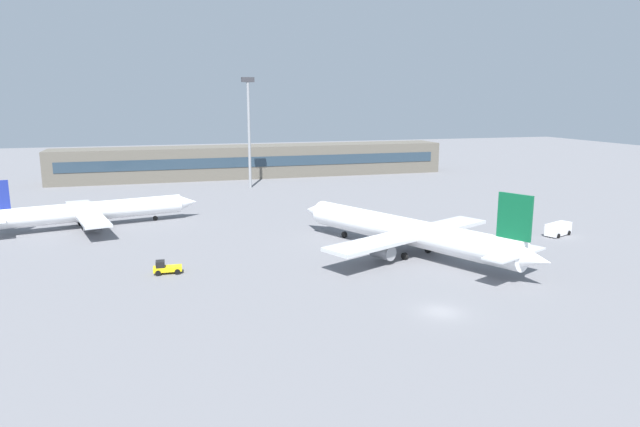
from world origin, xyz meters
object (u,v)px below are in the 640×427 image
at_px(service_van_white, 558,229).
at_px(floodlight_tower_west, 249,125).
at_px(airplane_mid, 93,211).
at_px(airplane_near, 405,231).
at_px(baggage_tug_yellow, 166,268).

distance_m(service_van_white, floodlight_tower_west, 78.48).
xyz_separation_m(service_van_white, floodlight_tower_west, (-40.19, 65.80, 14.66)).
relative_size(airplane_mid, floodlight_tower_west, 1.35).
height_order(airplane_near, floodlight_tower_west, floodlight_tower_west).
bearing_deg(service_van_white, airplane_mid, 158.90).
distance_m(airplane_near, airplane_mid, 55.05).
bearing_deg(airplane_near, service_van_white, 5.59).
bearing_deg(baggage_tug_yellow, airplane_mid, 109.66).
distance_m(baggage_tug_yellow, service_van_white, 62.89).
relative_size(airplane_near, airplane_mid, 1.12).
bearing_deg(service_van_white, baggage_tug_yellow, -177.02).
bearing_deg(floodlight_tower_west, baggage_tug_yellow, -108.13).
height_order(baggage_tug_yellow, floodlight_tower_west, floodlight_tower_west).
bearing_deg(service_van_white, floodlight_tower_west, 121.42).
relative_size(baggage_tug_yellow, service_van_white, 0.66).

